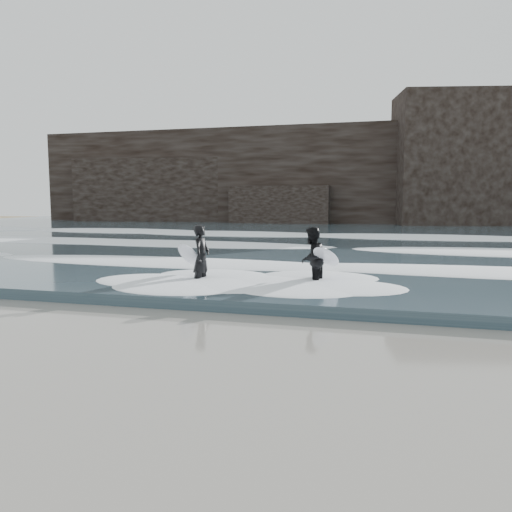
% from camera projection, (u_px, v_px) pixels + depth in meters
% --- Properties ---
extents(ground, '(120.00, 120.00, 0.00)m').
position_uv_depth(ground, '(213.00, 355.00, 8.44)').
color(ground, olive).
rests_on(ground, ground).
extents(sea, '(90.00, 52.00, 0.30)m').
position_uv_depth(sea, '(351.00, 234.00, 36.23)').
color(sea, '#30434E').
rests_on(sea, ground).
extents(headland, '(70.00, 9.00, 10.00)m').
position_uv_depth(headland, '(365.00, 177.00, 51.99)').
color(headland, black).
rests_on(headland, ground).
extents(foam_near, '(60.00, 3.20, 0.20)m').
position_uv_depth(foam_near, '(304.00, 265.00, 17.02)').
color(foam_near, white).
rests_on(foam_near, sea).
extents(foam_mid, '(60.00, 4.00, 0.24)m').
position_uv_depth(foam_mid, '(329.00, 246.00, 23.73)').
color(foam_mid, white).
rests_on(foam_mid, sea).
extents(foam_far, '(60.00, 4.80, 0.30)m').
position_uv_depth(foam_far, '(346.00, 233.00, 32.36)').
color(foam_far, white).
rests_on(foam_far, sea).
extents(surfer_left, '(1.04, 1.87, 1.90)m').
position_uv_depth(surfer_left, '(200.00, 257.00, 14.60)').
color(surfer_left, black).
rests_on(surfer_left, ground).
extents(surfer_right, '(1.21, 2.27, 1.85)m').
position_uv_depth(surfer_right, '(314.00, 259.00, 14.24)').
color(surfer_right, black).
rests_on(surfer_right, ground).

